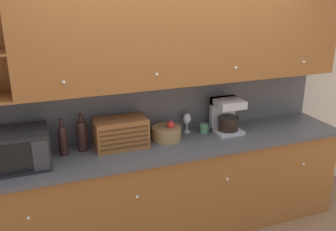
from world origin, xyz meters
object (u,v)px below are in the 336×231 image
Objects in this scene: microwave at (14,150)px; mug at (204,128)px; wine_bottle at (82,134)px; coffee_maker at (226,115)px; wine_glass at (187,119)px; second_wine_bottle at (63,139)px; fruit_basket at (167,133)px; bread_box at (121,133)px.

microwave is 1.72m from mug.
wine_bottle reaches higher than microwave.
coffee_maker is (0.22, -0.03, 0.12)m from mug.
wine_glass is 2.06× the size of mug.
second_wine_bottle is 1.33m from mug.
coffee_maker is (0.61, -0.02, 0.10)m from fruit_basket.
second_wine_bottle is 1.19m from wine_glass.
microwave is at bearing -175.92° from mug.
second_wine_bottle reaches higher than bread_box.
microwave is at bearing -175.50° from fruit_basket.
microwave is 1.32m from fruit_basket.
microwave reaches higher than mug.
second_wine_bottle is at bearing -174.54° from wine_glass.
microwave is 1.95× the size of fruit_basket.
second_wine_bottle is 0.70× the size of bread_box.
wine_glass is (0.25, 0.10, 0.07)m from fruit_basket.
wine_glass is 0.19m from mug.
fruit_basket is at bearing -157.48° from wine_glass.
coffee_maker is (1.38, -0.05, 0.02)m from wine_bottle.
coffee_maker is at bearing -8.81° from mug.
microwave reaches higher than bread_box.
microwave is 1.60× the size of coffee_maker.
second_wine_bottle is 0.17m from wine_bottle.
bread_box is (0.88, 0.08, -0.02)m from microwave.
bread_box is 1.05m from coffee_maker.
coffee_maker is at bearing -1.97° from wine_bottle.
second_wine_bottle is at bearing -179.43° from fruit_basket.
second_wine_bottle is at bearing -165.86° from wine_bottle.
microwave is at bearing -177.38° from coffee_maker.
bread_box reaches higher than wine_glass.
wine_bottle reaches higher than mug.
microwave is at bearing -166.04° from wine_bottle.
second_wine_bottle reaches higher than microwave.
bread_box is 1.68× the size of fruit_basket.
wine_glass reaches higher than fruit_basket.
bread_box reaches higher than fruit_basket.
wine_bottle is 3.54× the size of mug.
coffee_maker is at bearing -0.22° from second_wine_bottle.
wine_glass is at bearing 149.96° from mug.
coffee_maker is (1.55, -0.01, 0.02)m from second_wine_bottle.
wine_bottle is 1.38m from coffee_maker.
fruit_basket is (1.31, 0.10, -0.08)m from microwave.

